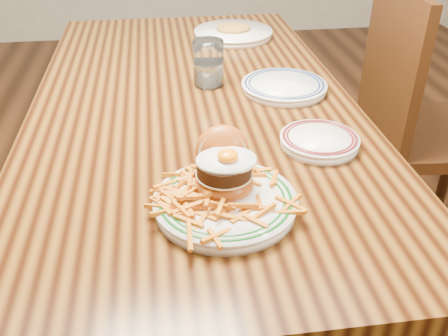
{
  "coord_description": "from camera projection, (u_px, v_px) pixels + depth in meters",
  "views": [
    {
      "loc": [
        -0.09,
        -1.24,
        1.3
      ],
      "look_at": [
        0.01,
        -0.51,
        0.84
      ],
      "focal_mm": 40.0,
      "sensor_mm": 36.0,
      "label": 1
    }
  ],
  "objects": [
    {
      "name": "floor",
      "position": [
        200.0,
        296.0,
        1.74
      ],
      "size": [
        6.0,
        6.0,
        0.0
      ],
      "primitive_type": "plane",
      "color": "black",
      "rests_on": "ground"
    },
    {
      "name": "table",
      "position": [
        194.0,
        127.0,
        1.39
      ],
      "size": [
        0.85,
        1.6,
        0.75
      ],
      "color": "black",
      "rests_on": "floor"
    },
    {
      "name": "chair_right",
      "position": [
        418.0,
        121.0,
        1.74
      ],
      "size": [
        0.49,
        0.49,
        0.97
      ],
      "rotation": [
        0.0,
        0.0,
        3.05
      ],
      "color": "#391C0C",
      "rests_on": "floor"
    },
    {
      "name": "main_plate",
      "position": [
        225.0,
        189.0,
        0.92
      ],
      "size": [
        0.26,
        0.28,
        0.13
      ],
      "rotation": [
        0.0,
        0.0,
        -0.08
      ],
      "color": "white",
      "rests_on": "table"
    },
    {
      "name": "side_plate",
      "position": [
        319.0,
        140.0,
        1.11
      ],
      "size": [
        0.18,
        0.18,
        0.03
      ],
      "rotation": [
        0.0,
        0.0,
        -0.04
      ],
      "color": "white",
      "rests_on": "table"
    },
    {
      "name": "rear_plate",
      "position": [
        284.0,
        86.0,
        1.38
      ],
      "size": [
        0.24,
        0.24,
        0.03
      ],
      "rotation": [
        0.0,
        0.0,
        -0.21
      ],
      "color": "white",
      "rests_on": "table"
    },
    {
      "name": "water_glass",
      "position": [
        208.0,
        66.0,
        1.39
      ],
      "size": [
        0.09,
        0.09,
        0.13
      ],
      "color": "white",
      "rests_on": "table"
    },
    {
      "name": "far_plate",
      "position": [
        233.0,
        33.0,
        1.78
      ],
      "size": [
        0.28,
        0.28,
        0.05
      ],
      "rotation": [
        0.0,
        0.0,
        -0.39
      ],
      "color": "white",
      "rests_on": "table"
    }
  ]
}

